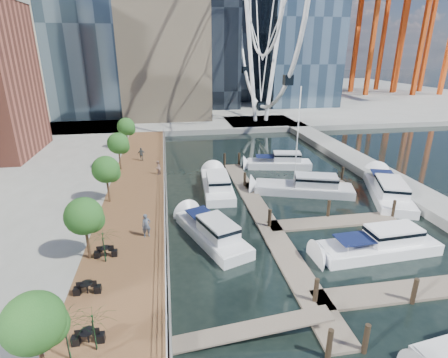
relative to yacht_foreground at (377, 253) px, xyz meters
The scene contains 17 objects.
ground 10.47m from the yacht_foreground, 165.48° to the right, with size 520.00×520.00×0.00m, color black.
boardwalk 22.79m from the yacht_foreground, 147.10° to the left, with size 6.00×60.00×1.00m, color brown.
seawall 20.34m from the yacht_foreground, 142.51° to the left, with size 0.25×60.00×1.00m, color #595954.
land_far 99.89m from the yacht_foreground, 95.82° to the left, with size 200.00×114.00×1.00m, color gray.
breakwater 19.99m from the yacht_foreground, 60.41° to the left, with size 4.00×60.00×1.00m, color gray.
pier 49.53m from the yacht_foreground, 85.52° to the left, with size 14.00×12.00×1.00m, color gray.
railing 20.47m from the yacht_foreground, 142.68° to the left, with size 0.10×60.00×1.05m, color white, non-canonical shape.
floating_docks 7.68m from the yacht_foreground, 106.41° to the left, with size 16.00×34.00×2.60m.
port_cranes 111.21m from the yacht_foreground, 58.27° to the left, with size 40.00×52.00×38.00m.
street_trees 24.73m from the yacht_foreground, 152.15° to the left, with size 2.60×42.60×4.60m.
cafe_tables 21.09m from the yacht_foreground, 167.31° to the right, with size 2.50×13.70×0.74m.
yacht_foreground is the anchor object (origin of this frame).
pedestrian_near 18.17m from the yacht_foreground, 167.73° to the left, with size 0.70×0.46×1.91m, color #474F5F.
pedestrian_mid 25.25m from the yacht_foreground, 132.28° to the left, with size 0.81×0.63×1.67m, color gray.
pedestrian_far 31.28m from the yacht_foreground, 127.82° to the left, with size 1.04×0.43×1.77m, color #384046.
moored_yachts 11.02m from the yacht_foreground, 98.96° to the left, with size 26.95×35.97×11.50m.
cafe_seating 21.06m from the yacht_foreground, 166.61° to the right, with size 4.13×11.46×2.58m.
Camera 1 is at (-5.52, -18.60, 14.85)m, focal length 28.00 mm.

